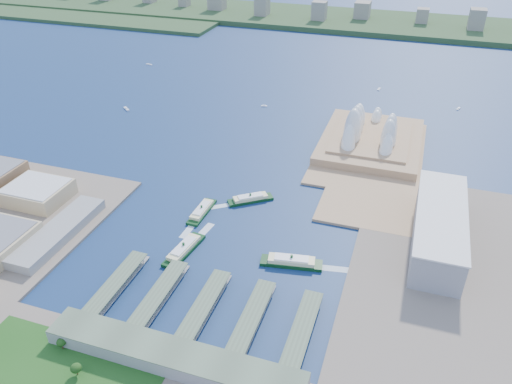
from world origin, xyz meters
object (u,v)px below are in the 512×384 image
(ferry_a, at_px, (202,209))
(ferry_d, at_px, (291,260))
(toaster_building, at_px, (439,228))
(ferry_b, at_px, (250,197))
(ferry_c, at_px, (184,248))
(opera_house, at_px, (373,125))

(ferry_a, bearing_deg, ferry_d, -23.34)
(toaster_building, xyz_separation_m, ferry_b, (-200.21, 17.08, -15.64))
(toaster_building, height_order, ferry_a, toaster_building)
(toaster_building, bearing_deg, ferry_b, 175.12)
(ferry_d, bearing_deg, ferry_b, 28.82)
(ferry_d, bearing_deg, toaster_building, -68.90)
(ferry_c, relative_size, ferry_d, 0.98)
(toaster_building, xyz_separation_m, ferry_a, (-242.24, -22.99, -15.59))
(ferry_c, bearing_deg, opera_house, -108.58)
(opera_house, relative_size, ferry_a, 3.47)
(ferry_b, distance_m, ferry_c, 111.75)
(ferry_a, bearing_deg, ferry_b, 44.75)
(ferry_a, distance_m, ferry_b, 58.07)
(ferry_a, xyz_separation_m, ferry_c, (10.84, -67.24, 0.50))
(toaster_building, height_order, ferry_d, toaster_building)
(opera_house, distance_m, ferry_a, 271.36)
(ferry_a, height_order, ferry_c, ferry_c)
(toaster_building, bearing_deg, ferry_d, -149.49)
(toaster_building, bearing_deg, ferry_c, -158.70)
(ferry_a, xyz_separation_m, ferry_b, (42.03, 40.07, -0.05))
(toaster_building, height_order, ferry_b, toaster_building)
(opera_house, xyz_separation_m, ferry_a, (-152.24, -222.99, -27.09))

